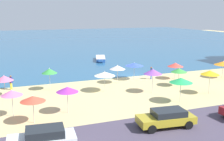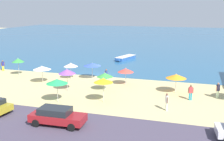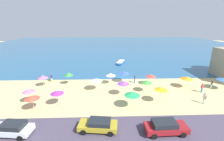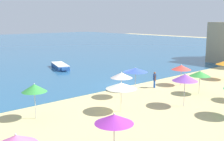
% 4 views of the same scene
% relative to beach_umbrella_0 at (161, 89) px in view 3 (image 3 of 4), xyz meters
% --- Properties ---
extents(ground_plane, '(160.00, 160.00, 0.00)m').
position_rel_beach_umbrella_0_xyz_m(ground_plane, '(-4.27, 10.50, -2.33)').
color(ground_plane, '#CEBA7E').
extents(sea, '(150.00, 110.00, 0.05)m').
position_rel_beach_umbrella_0_xyz_m(sea, '(-4.27, 65.50, -2.31)').
color(sea, '#295D87').
rests_on(sea, ground_plane).
extents(coastal_road, '(80.00, 8.00, 0.06)m').
position_rel_beach_umbrella_0_xyz_m(coastal_road, '(-4.27, -7.50, -2.30)').
color(coastal_road, '#484053').
rests_on(coastal_road, ground_plane).
extents(beach_umbrella_0, '(1.97, 1.97, 2.63)m').
position_rel_beach_umbrella_0_xyz_m(beach_umbrella_0, '(0.00, 0.00, 0.00)').
color(beach_umbrella_0, '#B2B2B7').
rests_on(beach_umbrella_0, ground_plane).
extents(beach_umbrella_1, '(2.03, 2.03, 2.21)m').
position_rel_beach_umbrella_0_xyz_m(beach_umbrella_1, '(0.53, 7.17, -0.44)').
color(beach_umbrella_1, '#B2B2B7').
rests_on(beach_umbrella_1, ground_plane).
extents(beach_umbrella_2, '(2.21, 2.21, 2.52)m').
position_rel_beach_umbrella_0_xyz_m(beach_umbrella_2, '(-4.57, -1.32, -0.12)').
color(beach_umbrella_2, '#B2B2B7').
rests_on(beach_umbrella_2, ground_plane).
extents(beach_umbrella_3, '(1.91, 1.91, 2.22)m').
position_rel_beach_umbrella_0_xyz_m(beach_umbrella_3, '(-1.14, 3.94, -0.42)').
color(beach_umbrella_3, '#B2B2B7').
rests_on(beach_umbrella_3, ground_plane).
extents(beach_umbrella_4, '(1.97, 1.97, 2.28)m').
position_rel_beach_umbrella_0_xyz_m(beach_umbrella_4, '(-18.34, -1.49, -0.33)').
color(beach_umbrella_4, '#B2B2B7').
rests_on(beach_umbrella_4, ground_plane).
extents(beach_umbrella_5, '(1.91, 1.91, 2.42)m').
position_rel_beach_umbrella_0_xyz_m(beach_umbrella_5, '(-15.34, -0.24, -0.21)').
color(beach_umbrella_5, '#B2B2B7').
rests_on(beach_umbrella_5, ground_plane).
extents(beach_umbrella_6, '(2.01, 2.01, 2.68)m').
position_rel_beach_umbrella_0_xyz_m(beach_umbrella_6, '(-5.37, 2.66, -0.00)').
color(beach_umbrella_6, '#B2B2B7').
rests_on(beach_umbrella_6, ground_plane).
extents(beach_umbrella_7, '(1.74, 1.74, 2.54)m').
position_rel_beach_umbrella_0_xyz_m(beach_umbrella_7, '(-15.58, 7.73, -0.14)').
color(beach_umbrella_7, '#B2B2B7').
rests_on(beach_umbrella_7, ground_plane).
extents(beach_umbrella_8, '(1.87, 1.87, 2.26)m').
position_rel_beach_umbrella_0_xyz_m(beach_umbrella_8, '(-20.33, 7.08, -0.41)').
color(beach_umbrella_8, '#B2B2B7').
rests_on(beach_umbrella_8, ground_plane).
extents(beach_umbrella_9, '(2.30, 2.30, 2.29)m').
position_rel_beach_umbrella_0_xyz_m(beach_umbrella_9, '(-10.06, 4.95, -0.34)').
color(beach_umbrella_9, '#B2B2B7').
rests_on(beach_umbrella_9, ground_plane).
extents(beach_umbrella_10, '(2.35, 2.35, 2.27)m').
position_rel_beach_umbrella_0_xyz_m(beach_umbrella_10, '(-4.60, 8.81, -0.33)').
color(beach_umbrella_10, '#B2B2B7').
rests_on(beach_umbrella_10, ground_plane).
extents(beach_umbrella_11, '(1.94, 1.94, 2.30)m').
position_rel_beach_umbrella_0_xyz_m(beach_umbrella_11, '(-7.34, 7.85, -0.34)').
color(beach_umbrella_11, '#B2B2B7').
rests_on(beach_umbrella_11, ground_plane).
extents(beach_umbrella_12, '(2.32, 2.32, 2.27)m').
position_rel_beach_umbrella_0_xyz_m(beach_umbrella_12, '(6.87, 5.51, -0.37)').
color(beach_umbrella_12, '#B2B2B7').
rests_on(beach_umbrella_12, ground_plane).
extents(beach_umbrella_13, '(1.78, 1.78, 2.36)m').
position_rel_beach_umbrella_0_xyz_m(beach_umbrella_13, '(-19.81, 0.59, -0.27)').
color(beach_umbrella_13, '#B2B2B7').
rests_on(beach_umbrella_13, ground_plane).
extents(beach_umbrella_14, '(2.44, 2.44, 2.29)m').
position_rel_beach_umbrella_0_xyz_m(beach_umbrella_14, '(13.23, 4.53, -0.32)').
color(beach_umbrella_14, '#B2B2B7').
rests_on(beach_umbrella_14, ground_plane).
extents(bather_0, '(0.37, 0.50, 1.66)m').
position_rel_beach_umbrella_0_xyz_m(bather_0, '(-19.64, 9.46, -1.40)').
color(bather_0, yellow).
rests_on(bather_0, ground_plane).
extents(bather_1, '(0.33, 0.54, 1.72)m').
position_rel_beach_umbrella_0_xyz_m(bather_1, '(6.52, -0.55, -1.37)').
color(bather_1, white).
rests_on(bather_1, ground_plane).
extents(bather_2, '(0.56, 0.30, 1.69)m').
position_rel_beach_umbrella_0_xyz_m(bather_2, '(8.58, 3.30, -1.39)').
color(bather_2, teal).
rests_on(bather_2, ground_plane).
extents(bather_3, '(0.38, 0.49, 1.63)m').
position_rel_beach_umbrella_0_xyz_m(bather_3, '(-2.41, 8.25, -1.42)').
color(bather_3, blue).
rests_on(bather_3, ground_plane).
extents(bather_4, '(0.43, 0.43, 1.74)m').
position_rel_beach_umbrella_0_xyz_m(bather_4, '(11.37, 4.85, -1.36)').
color(bather_4, '#E7F9C9').
rests_on(bather_4, ground_plane).
extents(parked_car_0, '(4.49, 2.28, 1.35)m').
position_rel_beach_umbrella_0_xyz_m(parked_car_0, '(-9.09, -6.06, -1.55)').
color(parked_car_0, '#AB9624').
rests_on(parked_car_0, coastal_road).
extents(parked_car_3, '(4.65, 2.02, 1.49)m').
position_rel_beach_umbrella_0_xyz_m(parked_car_3, '(-1.77, -6.72, -1.49)').
color(parked_car_3, maroon).
rests_on(parked_car_3, coastal_road).
extents(parked_car_4, '(4.37, 2.23, 1.46)m').
position_rel_beach_umbrella_0_xyz_m(parked_car_4, '(-18.31, -6.41, -1.50)').
color(parked_car_4, silver).
rests_on(parked_car_4, coastal_road).
extents(skiff_nearshore, '(3.04, 5.50, 0.64)m').
position_rel_beach_umbrella_0_xyz_m(skiff_nearshore, '(-3.88, 24.20, -1.96)').
color(skiff_nearshore, '#2B589E').
rests_on(skiff_nearshore, sea).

